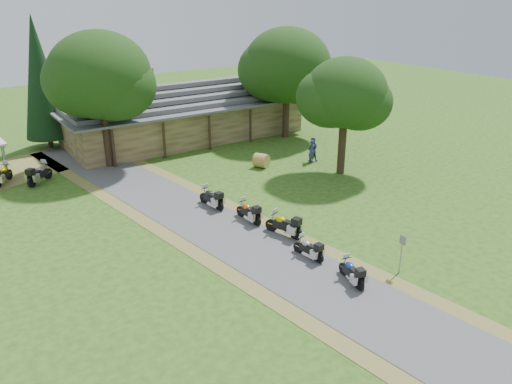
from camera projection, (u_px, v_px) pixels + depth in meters
ground at (302, 274)px, 23.05m from camera, size 120.00×120.00×0.00m
driveway at (246, 243)px, 25.87m from camera, size 51.95×51.95×0.00m
lodge at (184, 110)px, 43.69m from camera, size 21.40×9.40×4.90m
motorcycle_row_a at (352, 271)px, 22.21m from camera, size 0.93×1.81×1.18m
motorcycle_row_b at (308, 247)px, 24.27m from camera, size 0.78×1.74×1.15m
motorcycle_row_c at (284, 224)px, 26.46m from camera, size 1.29×2.14×1.39m
motorcycle_row_d at (248, 211)px, 28.14m from camera, size 0.75×1.93×1.29m
motorcycle_row_e at (211, 197)px, 29.99m from camera, size 0.91×2.00×1.32m
motorcycle_carport_a at (3, 174)px, 33.61m from camera, size 1.71×2.08×1.41m
motorcycle_carport_b at (39, 173)px, 33.73m from camera, size 2.07×1.92×1.46m
person_a at (311, 149)px, 37.59m from camera, size 0.66×0.53×2.12m
person_b at (312, 147)px, 37.98m from camera, size 0.76×0.72×2.18m
hay_bale at (261, 161)px, 36.79m from camera, size 1.39×1.36×1.05m
sign_post at (401, 254)px, 22.79m from camera, size 0.35×0.06×1.96m
oak_lodge_left at (102, 93)px, 35.21m from camera, size 7.18×7.18×10.86m
oak_lodge_right at (287, 80)px, 42.83m from camera, size 7.52×7.52×10.12m
oak_driveway at (344, 109)px, 34.08m from camera, size 5.65×5.65×9.32m
cedar_near at (41, 83)px, 39.71m from camera, size 3.52×3.52×10.67m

